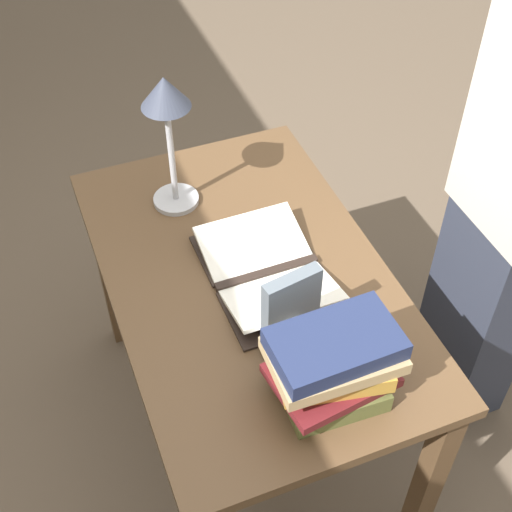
{
  "coord_description": "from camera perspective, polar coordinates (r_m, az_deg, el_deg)",
  "views": [
    {
      "loc": [
        -1.23,
        0.46,
        2.19
      ],
      "look_at": [
        -0.01,
        -0.02,
        0.85
      ],
      "focal_mm": 50.0,
      "sensor_mm": 36.0,
      "label": 1
    }
  ],
  "objects": [
    {
      "name": "ground_plane",
      "position": [
        2.55,
        -0.52,
        -13.28
      ],
      "size": [
        12.0,
        12.0,
        0.0
      ],
      "primitive_type": "plane",
      "color": "brown"
    },
    {
      "name": "coffee_mug",
      "position": [
        1.75,
        2.0,
        -5.86
      ],
      "size": [
        0.1,
        0.12,
        0.1
      ],
      "rotation": [
        0.0,
        0.0,
        5.19
      ],
      "color": "white",
      "rests_on": "reading_desk"
    },
    {
      "name": "reading_desk",
      "position": [
        2.02,
        -0.64,
        -3.75
      ],
      "size": [
        1.19,
        0.74,
        0.77
      ],
      "color": "brown",
      "rests_on": "ground_plane"
    },
    {
      "name": "book_stack_tall",
      "position": [
        1.62,
        6.13,
        -8.67
      ],
      "size": [
        0.23,
        0.29,
        0.21
      ],
      "color": "brown",
      "rests_on": "reading_desk"
    },
    {
      "name": "person_reader",
      "position": [
        2.12,
        19.74,
        3.27
      ],
      "size": [
        0.36,
        0.22,
        1.71
      ],
      "rotation": [
        0.0,
        0.0,
        3.14
      ],
      "color": "#2D3342",
      "rests_on": "ground_plane"
    },
    {
      "name": "reading_lamp",
      "position": [
        1.97,
        -7.14,
        11.31
      ],
      "size": [
        0.14,
        0.14,
        0.43
      ],
      "color": "#ADADB2",
      "rests_on": "reading_desk"
    },
    {
      "name": "open_book",
      "position": [
        1.92,
        0.89,
        -1.24
      ],
      "size": [
        0.43,
        0.31,
        0.06
      ],
      "rotation": [
        0.0,
        0.0,
        0.01
      ],
      "color": "black",
      "rests_on": "reading_desk"
    },
    {
      "name": "book_standing_upright",
      "position": [
        1.7,
        2.8,
        -4.44
      ],
      "size": [
        0.06,
        0.15,
        0.24
      ],
      "rotation": [
        0.0,
        0.0,
        0.17
      ],
      "color": "slate",
      "rests_on": "reading_desk"
    }
  ]
}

